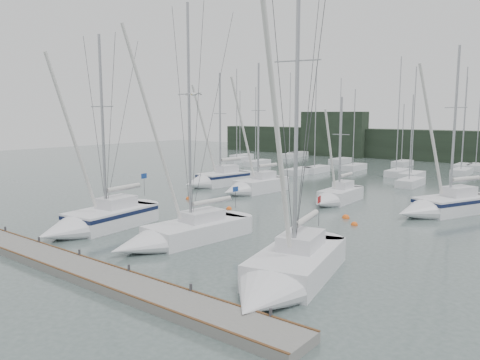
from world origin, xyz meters
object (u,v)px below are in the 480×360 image
object	(u,v)px
sailboat_near_right	(282,276)
sailboat_mid_a	(214,180)
sailboat_near_left	(92,222)
sailboat_mid_c	(334,198)
buoy_b	(354,225)
buoy_d	(346,218)
buoy_c	(188,199)
sailboat_mid_d	(439,207)
buoy_a	(229,209)
sailboat_mid_b	(251,187)
sailboat_near_center	(170,237)

from	to	relation	value
sailboat_near_right	sailboat_mid_a	size ratio (longest dim) A/B	1.32
sailboat_near_left	sailboat_mid_c	xyz separation A→B (m)	(8.12, 18.54, -0.09)
buoy_b	buoy_d	xyz separation A→B (m)	(-1.42, 1.64, 0.00)
buoy_b	buoy_c	xyz separation A→B (m)	(-16.07, 0.05, 0.00)
sailboat_near_left	sailboat_mid_d	distance (m)	25.45
sailboat_near_right	buoy_d	size ratio (longest dim) A/B	30.09
sailboat_mid_a	buoy_a	size ratio (longest dim) A/B	27.55
sailboat_near_left	sailboat_mid_d	world-z (taller)	sailboat_near_left
sailboat_near_left	sailboat_near_right	bearing A→B (deg)	-8.62
sailboat_near_left	buoy_d	size ratio (longest dim) A/B	24.51
sailboat_near_right	buoy_c	xyz separation A→B (m)	(-18.64, 13.21, -0.60)
buoy_b	buoy_c	bearing A→B (deg)	179.81
sailboat_mid_a	buoy_a	world-z (taller)	sailboat_mid_a
sailboat_mid_a	buoy_b	world-z (taller)	sailboat_mid_a
buoy_c	sailboat_mid_b	bearing A→B (deg)	67.04
buoy_a	buoy_d	size ratio (longest dim) A/B	0.83
sailboat_mid_c	buoy_d	xyz separation A→B (m)	(3.28, -4.62, -0.52)
sailboat_near_center	sailboat_near_right	xyz separation A→B (m)	(8.98, -1.79, 0.08)
sailboat_mid_c	buoy_a	distance (m)	9.32
sailboat_near_center	buoy_a	xyz separation A→B (m)	(-3.93, 10.22, -0.51)
buoy_d	buoy_b	bearing A→B (deg)	-49.12
sailboat_mid_a	sailboat_mid_d	world-z (taller)	sailboat_mid_d
buoy_c	sailboat_mid_a	bearing A→B (deg)	114.42
sailboat_mid_b	sailboat_near_right	bearing A→B (deg)	-43.22
sailboat_mid_b	buoy_c	size ratio (longest dim) A/B	27.17
sailboat_mid_b	buoy_b	bearing A→B (deg)	-17.32
sailboat_mid_b	sailboat_mid_d	xyz separation A→B (m)	(17.20, 1.04, 0.04)
sailboat_near_center	buoy_c	bearing A→B (deg)	137.25
sailboat_near_right	sailboat_mid_d	size ratio (longest dim) A/B	1.24
sailboat_near_left	sailboat_mid_a	distance (m)	20.53
sailboat_mid_d	sailboat_near_center	bearing A→B (deg)	-94.18
buoy_a	buoy_d	xyz separation A→B (m)	(8.92, 2.79, 0.00)
sailboat_near_left	buoy_d	bearing A→B (deg)	45.30
sailboat_mid_a	sailboat_mid_c	xyz separation A→B (m)	(14.61, -0.94, -0.15)
sailboat_near_right	buoy_c	distance (m)	22.85
buoy_d	sailboat_near_left	bearing A→B (deg)	-129.34
buoy_c	buoy_d	distance (m)	14.73
sailboat_mid_a	buoy_d	world-z (taller)	sailboat_mid_a
sailboat_mid_b	buoy_c	world-z (taller)	sailboat_mid_b
sailboat_mid_d	buoy_d	distance (m)	7.49
sailboat_near_left	buoy_d	xyz separation A→B (m)	(11.41, 13.92, -0.62)
buoy_b	buoy_d	bearing A→B (deg)	130.88
sailboat_mid_a	buoy_b	size ratio (longest dim) A/B	26.42
buoy_a	buoy_c	bearing A→B (deg)	168.21
sailboat_near_center	sailboat_near_right	size ratio (longest dim) A/B	0.89
sailboat_mid_a	buoy_b	bearing A→B (deg)	-11.52
sailboat_mid_d	buoy_a	world-z (taller)	sailboat_mid_d
sailboat_mid_a	sailboat_mid_d	xyz separation A→B (m)	(22.99, -0.10, -0.03)
sailboat_near_left	buoy_a	xyz separation A→B (m)	(2.49, 11.13, -0.62)
buoy_b	buoy_d	world-z (taller)	buoy_d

